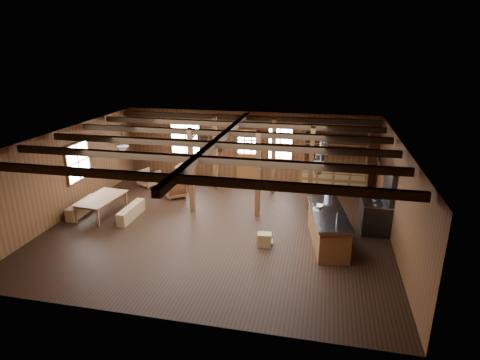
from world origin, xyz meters
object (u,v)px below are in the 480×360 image
(commercial_range, at_px, (377,208))
(armchair_c, at_px, (149,178))
(kitchen_island, at_px, (328,228))
(armchair_a, at_px, (175,188))
(armchair_b, at_px, (187,173))
(dining_table, at_px, (103,206))

(commercial_range, bearing_deg, armchair_c, 165.95)
(kitchen_island, height_order, armchair_a, kitchen_island)
(armchair_a, bearing_deg, kitchen_island, 120.43)
(commercial_range, bearing_deg, armchair_a, 170.57)
(armchair_a, bearing_deg, armchair_c, -67.71)
(kitchen_island, xyz_separation_m, armchair_b, (-5.58, 4.25, -0.12))
(armchair_c, bearing_deg, armchair_a, 171.51)
(dining_table, bearing_deg, armchair_b, -17.84)
(kitchen_island, height_order, armchair_c, kitchen_island)
(dining_table, xyz_separation_m, armchair_b, (1.54, 3.81, 0.05))
(commercial_range, xyz_separation_m, armchair_a, (-6.85, 1.14, -0.32))
(armchair_b, bearing_deg, dining_table, 70.46)
(dining_table, distance_m, armchair_a, 2.67)
(kitchen_island, xyz_separation_m, commercial_range, (1.42, 1.36, 0.16))
(armchair_a, height_order, armchair_c, armchair_a)
(armchair_a, distance_m, armchair_c, 1.73)
(kitchen_island, bearing_deg, armchair_a, 145.95)
(dining_table, distance_m, armchair_c, 3.01)
(armchair_b, bearing_deg, armchair_a, 97.44)
(commercial_range, distance_m, armchair_c, 8.57)
(kitchen_island, xyz_separation_m, dining_table, (-7.12, 0.44, -0.17))
(commercial_range, bearing_deg, armchair_b, 157.57)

